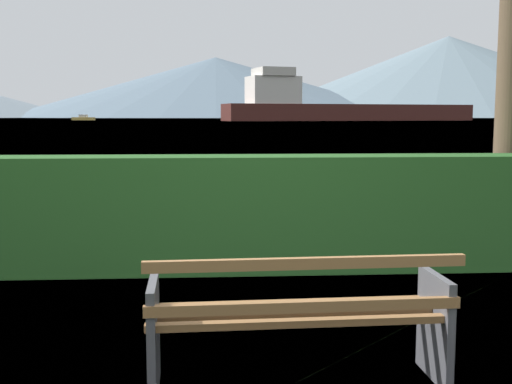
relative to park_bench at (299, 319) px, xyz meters
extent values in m
plane|color=#4C6B33|center=(0.00, 0.06, -0.43)|extent=(1400.00, 1400.00, 0.00)
plane|color=slate|center=(0.00, 306.46, -0.43)|extent=(620.00, 620.00, 0.00)
cube|color=olive|center=(0.01, -0.13, 0.02)|extent=(1.84, 0.14, 0.04)
cube|color=olive|center=(0.00, 0.06, 0.02)|extent=(1.84, 0.14, 0.04)
cube|color=olive|center=(-0.01, 0.25, 0.02)|extent=(1.84, 0.14, 0.04)
cube|color=olive|center=(0.01, -0.20, 0.14)|extent=(1.84, 0.12, 0.06)
cube|color=olive|center=(0.01, -0.25, 0.41)|extent=(1.84, 0.12, 0.06)
cube|color=#4C4C51|center=(-0.88, 0.01, -0.09)|extent=(0.07, 0.51, 0.68)
cube|color=#4C4C51|center=(0.88, 0.08, -0.09)|extent=(0.07, 0.51, 0.68)
cube|color=#285B23|center=(0.00, 3.03, 0.19)|extent=(8.71, 0.63, 1.23)
cylinder|color=brown|center=(3.02, 3.72, 1.62)|extent=(0.36, 0.36, 4.09)
cube|color=#471E19|center=(42.82, 198.37, 2.14)|extent=(83.38, 32.18, 5.15)
cube|color=silver|center=(17.06, 191.57, 8.83)|extent=(17.08, 13.65, 8.23)
cube|color=beige|center=(17.06, 191.57, 14.24)|extent=(13.03, 13.59, 2.57)
cube|color=gold|center=(-45.83, 219.95, 0.09)|extent=(7.78, 3.51, 1.03)
cube|color=silver|center=(-45.83, 219.95, 1.07)|extent=(2.92, 2.11, 0.93)
cone|color=slate|center=(0.00, 582.72, 26.48)|extent=(369.17, 369.17, 53.83)
cone|color=slate|center=(221.59, 602.39, 37.90)|extent=(397.29, 397.29, 76.65)
camera|label=1|loc=(-0.50, -3.73, 1.23)|focal=44.76mm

